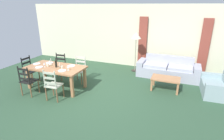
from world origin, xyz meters
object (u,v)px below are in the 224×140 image
standing_lamp (136,38)px  coffee_cup_primary (62,67)px  wine_glass_far_left (50,61)px  coffee_cup_secondary (48,65)px  coffee_table (166,80)px  dining_table (56,69)px  dining_chair_near_left (28,81)px  dining_chair_far_right (79,69)px  armchair_upholstered (219,87)px  dining_chair_far_left (60,66)px  dining_chair_head_west (30,70)px  wine_glass_near_left (44,64)px  wine_bottle (56,64)px  dining_chair_near_right (53,85)px  wine_glass_near_right (68,67)px  couch (168,70)px

standing_lamp → coffee_cup_primary: bearing=-122.8°
wine_glass_far_left → coffee_cup_primary: bearing=-16.2°
coffee_cup_secondary → coffee_table: bearing=19.0°
dining_table → coffee_table: 3.61m
dining_chair_near_left → dining_chair_far_right: 1.75m
armchair_upholstered → dining_table: bearing=-163.9°
dining_chair_far_left → armchair_upholstered: 5.44m
dining_chair_near_left → dining_chair_far_right: (0.92, 1.48, 0.00)m
dining_chair_far_left → coffee_table: size_ratio=1.07×
dining_chair_head_west → wine_glass_far_left: bearing=7.1°
dining_chair_near_left → coffee_table: 4.34m
coffee_table → dining_chair_near_left: bearing=-153.6°
dining_chair_far_left → wine_glass_far_left: bearing=-81.2°
dining_chair_far_left → dining_chair_near_left: bearing=-92.7°
wine_glass_near_left → coffee_table: 3.98m
wine_bottle → dining_chair_near_right: bearing=-61.3°
dining_chair_near_left → dining_chair_far_left: bearing=87.3°
coffee_table → wine_glass_near_right: bearing=-155.3°
dining_table → dining_chair_near_right: 0.86m
wine_bottle → armchair_upholstered: size_ratio=0.26×
dining_chair_far_left → coffee_cup_secondary: dining_chair_far_left is taller
coffee_cup_secondary → dining_chair_near_right: bearing=-43.1°
dining_table → dining_chair_near_right: bearing=-58.8°
armchair_upholstered → wine_glass_near_left: bearing=-163.4°
dining_chair_head_west → dining_chair_far_right: bearing=24.2°
dining_chair_near_left → dining_chair_near_right: (0.92, 0.03, 0.00)m
coffee_table → standing_lamp: bearing=134.9°
wine_glass_near_right → coffee_cup_primary: (-0.27, 0.06, -0.07)m
dining_chair_far_left → wine_glass_near_right: dining_chair_far_left is taller
wine_glass_near_left → coffee_cup_secondary: size_ratio=1.79×
dining_chair_near_left → coffee_table: size_ratio=1.07×
dining_chair_far_left → wine_bottle: bearing=-58.0°
dining_chair_head_west → coffee_cup_secondary: size_ratio=10.67×
dining_chair_far_right → standing_lamp: (1.57, 1.84, 0.93)m
dining_chair_near_right → wine_glass_near_right: dining_chair_near_right is taller
dining_chair_far_left → dining_chair_head_west: bearing=-136.3°
wine_bottle → coffee_cup_secondary: 0.32m
dining_chair_far_left → wine_glass_near_right: size_ratio=5.96×
wine_glass_far_left → standing_lamp: size_ratio=0.10×
dining_table → armchair_upholstered: bearing=16.1°
coffee_cup_primary → dining_chair_head_west: bearing=177.0°
wine_glass_near_left → armchair_upholstered: 5.55m
wine_bottle → coffee_cup_primary: size_ratio=3.51×
dining_chair_near_right → wine_glass_far_left: (-0.76, 0.84, 0.38)m
wine_glass_near_right → dining_chair_far_right: bearing=99.3°
dining_chair_head_west → coffee_cup_primary: bearing=-3.0°
dining_chair_near_left → dining_chair_far_left: same height
couch → dining_chair_head_west: bearing=-152.3°
wine_glass_near_left → coffee_table: size_ratio=0.18×
wine_glass_far_left → coffee_cup_secondary: 0.22m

